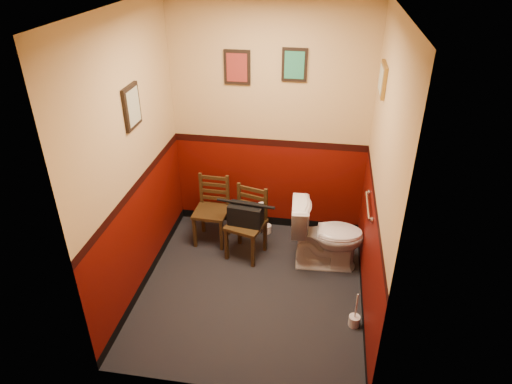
# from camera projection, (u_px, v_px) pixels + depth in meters

# --- Properties ---
(floor) EXTENTS (2.20, 2.40, 0.00)m
(floor) POSITION_uv_depth(u_px,v_px,m) (252.00, 288.00, 4.68)
(floor) COLOR black
(floor) RESTS_ON ground
(ceiling) EXTENTS (2.20, 2.40, 0.00)m
(ceiling) POSITION_uv_depth(u_px,v_px,m) (251.00, 8.00, 3.34)
(ceiling) COLOR silver
(ceiling) RESTS_ON ground
(wall_back) EXTENTS (2.20, 0.00, 2.70)m
(wall_back) POSITION_uv_depth(u_px,v_px,m) (270.00, 122.00, 5.04)
(wall_back) COLOR #4F0A03
(wall_back) RESTS_ON ground
(wall_front) EXTENTS (2.20, 0.00, 2.70)m
(wall_front) POSITION_uv_depth(u_px,v_px,m) (221.00, 254.00, 2.99)
(wall_front) COLOR #4F0A03
(wall_front) RESTS_ON ground
(wall_left) EXTENTS (0.00, 2.40, 2.70)m
(wall_left) POSITION_uv_depth(u_px,v_px,m) (133.00, 163.00, 4.17)
(wall_left) COLOR #4F0A03
(wall_left) RESTS_ON ground
(wall_right) EXTENTS (0.00, 2.40, 2.70)m
(wall_right) POSITION_uv_depth(u_px,v_px,m) (379.00, 181.00, 3.86)
(wall_right) COLOR #4F0A03
(wall_right) RESTS_ON ground
(grab_bar) EXTENTS (0.05, 0.56, 0.06)m
(grab_bar) POSITION_uv_depth(u_px,v_px,m) (368.00, 206.00, 4.28)
(grab_bar) COLOR silver
(grab_bar) RESTS_ON wall_right
(framed_print_back_a) EXTENTS (0.28, 0.04, 0.36)m
(framed_print_back_a) POSITION_uv_depth(u_px,v_px,m) (237.00, 67.00, 4.77)
(framed_print_back_a) COLOR black
(framed_print_back_a) RESTS_ON wall_back
(framed_print_back_b) EXTENTS (0.26, 0.04, 0.34)m
(framed_print_back_b) POSITION_uv_depth(u_px,v_px,m) (294.00, 65.00, 4.67)
(framed_print_back_b) COLOR black
(framed_print_back_b) RESTS_ON wall_back
(framed_print_left) EXTENTS (0.04, 0.30, 0.38)m
(framed_print_left) POSITION_uv_depth(u_px,v_px,m) (132.00, 107.00, 4.00)
(framed_print_left) COLOR black
(framed_print_left) RESTS_ON wall_left
(framed_print_right) EXTENTS (0.04, 0.34, 0.28)m
(framed_print_right) POSITION_uv_depth(u_px,v_px,m) (383.00, 79.00, 4.03)
(framed_print_right) COLOR olive
(framed_print_right) RESTS_ON wall_right
(toilet) EXTENTS (0.81, 0.48, 0.77)m
(toilet) POSITION_uv_depth(u_px,v_px,m) (327.00, 235.00, 4.84)
(toilet) COLOR white
(toilet) RESTS_ON floor
(toilet_brush) EXTENTS (0.11, 0.11, 0.38)m
(toilet_brush) POSITION_uv_depth(u_px,v_px,m) (354.00, 320.00, 4.22)
(toilet_brush) COLOR silver
(toilet_brush) RESTS_ON floor
(chair_left) EXTENTS (0.39, 0.39, 0.79)m
(chair_left) POSITION_uv_depth(u_px,v_px,m) (212.00, 210.00, 5.25)
(chair_left) COLOR #3D2912
(chair_left) RESTS_ON floor
(chair_right) EXTENTS (0.46, 0.46, 0.80)m
(chair_right) POSITION_uv_depth(u_px,v_px,m) (247.00, 223.00, 5.01)
(chair_right) COLOR #3D2912
(chair_right) RESTS_ON floor
(handbag) EXTENTS (0.39, 0.23, 0.27)m
(handbag) POSITION_uv_depth(u_px,v_px,m) (246.00, 214.00, 4.91)
(handbag) COLOR black
(handbag) RESTS_ON chair_right
(tp_stack) EXTENTS (0.23, 0.14, 0.40)m
(tp_stack) POSITION_uv_depth(u_px,v_px,m) (262.00, 220.00, 5.48)
(tp_stack) COLOR silver
(tp_stack) RESTS_ON floor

